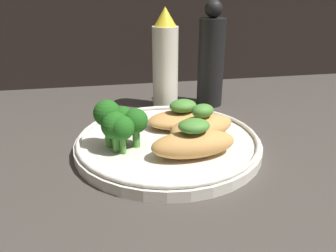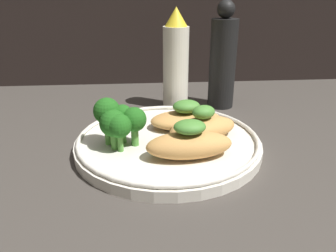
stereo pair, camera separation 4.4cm
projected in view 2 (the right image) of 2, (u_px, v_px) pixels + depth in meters
ground_plane at (168, 151)px, 46.03cm from camera, size 180.00×180.00×1.00cm
plate at (168, 142)px, 45.44cm from camera, size 25.52×25.52×2.00cm
grilled_meat_front at (189, 143)px, 39.96cm from camera, size 11.06×5.61×4.84cm
grilled_meat_middle at (203, 127)px, 44.76cm from camera, size 10.92×7.80×4.80cm
grilled_meat_back at (186, 118)px, 48.72cm from camera, size 11.21×7.10×4.21cm
broccoli_bunch at (118, 120)px, 41.85cm from camera, size 6.86×5.59×6.42cm
sauce_bottle at (176, 62)px, 58.28cm from camera, size 4.57×4.57×17.84cm
pepper_grinder at (223, 60)px, 58.87cm from camera, size 4.75×4.75×18.92cm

